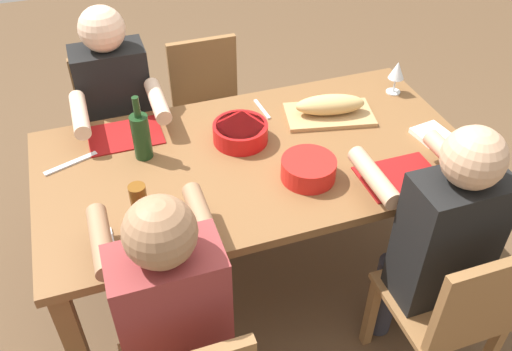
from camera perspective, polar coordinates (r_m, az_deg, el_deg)
The scene contains 21 objects.
ground_plane at distance 2.82m, azimuth 0.00°, elevation -9.79°, with size 8.00×8.00×0.00m, color brown.
dining_table at distance 2.36m, azimuth 0.00°, elevation 0.57°, with size 1.83×0.96×0.74m.
diner_near_left at distance 1.83m, azimuth -8.85°, elevation -13.60°, with size 0.41×0.53×1.20m.
chair_far_center at distance 3.09m, azimuth -4.87°, elevation 7.05°, with size 0.40×0.40×0.85m.
chair_near_right at distance 2.20m, azimuth 20.04°, elevation -13.05°, with size 0.40×0.40×0.85m.
diner_near_right at distance 2.13m, azimuth 18.59°, elevation -5.96°, with size 0.41×0.53×1.20m.
chair_far_left at distance 3.03m, azimuth -14.10°, elevation 5.18°, with size 0.40×0.40×0.85m.
diner_far_left at distance 2.76m, azimuth -14.27°, elevation 6.78°, with size 0.41×0.53×1.20m.
serving_bowl_salad at distance 2.37m, azimuth -1.64°, elevation 4.62°, with size 0.24×0.24×0.08m.
serving_bowl_pasta at distance 2.18m, azimuth 5.52°, elevation 0.79°, with size 0.22×0.22×0.09m.
cutting_board at distance 2.56m, azimuth 7.64°, elevation 6.32°, with size 0.40×0.22×0.02m, color tan.
bread_loaf at distance 2.53m, azimuth 7.75°, elevation 7.35°, with size 0.32×0.11×0.09m, color tan.
wine_bottle at distance 2.29m, azimuth -11.92°, elevation 4.15°, with size 0.08×0.08×0.29m.
beer_bottle at distance 1.94m, azimuth -11.95°, elevation -3.57°, with size 0.06×0.06×0.22m, color brown.
wine_glass at distance 2.75m, azimuth 14.52°, elevation 10.48°, with size 0.08×0.08×0.17m.
fork_near_left at distance 1.99m, azimuth -14.75°, elevation -7.01°, with size 0.02×0.17×0.01m, color silver.
fork_far_center at distance 2.59m, azimuth 0.63°, elevation 6.96°, with size 0.02×0.17×0.01m, color silver.
placemat_near_right at distance 2.27m, azimuth 14.78°, elevation -0.11°, with size 0.32×0.23×0.01m, color maroon.
placemat_far_left at distance 2.49m, azimuth -13.51°, elevation 4.12°, with size 0.32×0.23×0.01m, color maroon.
carving_knife at distance 2.39m, azimuth -18.78°, elevation 1.21°, with size 0.23×0.02×0.01m, color silver.
napkin_stack at distance 2.53m, azimuth 17.89°, elevation 4.14°, with size 0.14×0.14×0.02m, color white.
Camera 1 is at (-0.59, -1.72, 2.16)m, focal length 38.26 mm.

